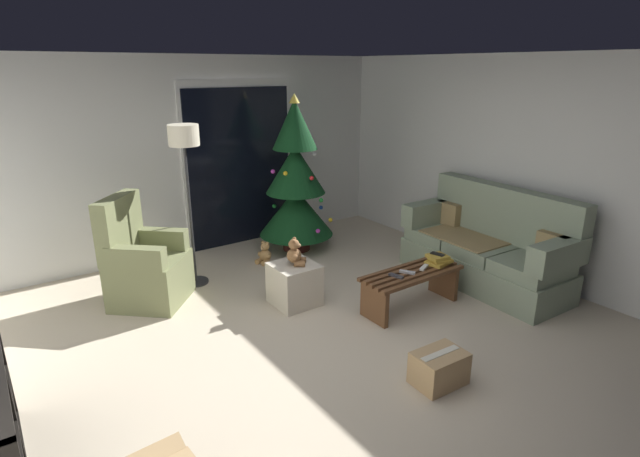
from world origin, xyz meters
TOP-DOWN VIEW (x-y plane):
  - ground_plane at (0.00, 0.00)m, footprint 7.00×7.00m
  - wall_back at (0.00, 3.06)m, footprint 5.72×0.12m
  - wall_right at (2.86, 0.00)m, footprint 0.12×6.00m
  - patio_door_frame at (0.69, 2.99)m, footprint 1.60×0.02m
  - patio_door_glass at (0.69, 2.97)m, footprint 1.50×0.02m
  - couch at (2.32, 0.13)m, footprint 0.87×1.97m
  - coffee_table at (1.15, 0.16)m, footprint 1.10×0.40m
  - remote_graphite at (0.92, 0.15)m, footprint 0.08×0.16m
  - remote_silver at (1.08, 0.16)m, footprint 0.12×0.16m
  - remote_white at (1.31, 0.15)m, footprint 0.16×0.10m
  - book_stack at (1.52, 0.15)m, footprint 0.29×0.25m
  - cell_phone at (1.52, 0.16)m, footprint 0.10×0.16m
  - christmas_tree at (1.12, 2.26)m, footprint 0.98×0.98m
  - armchair at (-1.00, 1.86)m, footprint 0.97×0.97m
  - floor_lamp at (-0.41, 2.01)m, footprint 0.32×0.32m
  - ottoman at (0.24, 0.92)m, footprint 0.44×0.44m
  - teddy_bear_chestnut at (0.24, 0.91)m, footprint 0.22×0.21m
  - teddy_bear_honey_by_tree at (0.53, 2.08)m, footprint 0.21×0.21m
  - cardboard_box_taped_mid_floor at (0.42, -0.87)m, footprint 0.41×0.31m

SIDE VIEW (x-z plane):
  - ground_plane at x=0.00m, z-range 0.00..0.00m
  - teddy_bear_honey_by_tree at x=0.53m, z-range -0.02..0.26m
  - cardboard_box_taped_mid_floor at x=0.42m, z-range 0.00..0.27m
  - ottoman at x=0.24m, z-range 0.00..0.43m
  - coffee_table at x=1.15m, z-range 0.07..0.46m
  - couch at x=2.32m, z-range -0.14..0.94m
  - armchair at x=-1.00m, z-range -0.16..0.97m
  - remote_graphite at x=0.92m, z-range 0.40..0.42m
  - remote_silver at x=1.08m, z-range 0.40..0.42m
  - remote_white at x=1.31m, z-range 0.40..0.42m
  - book_stack at x=1.52m, z-range 0.39..0.49m
  - cell_phone at x=1.52m, z-range 0.50..0.51m
  - teddy_bear_chestnut at x=0.24m, z-range 0.41..0.70m
  - christmas_tree at x=1.12m, z-range -0.12..1.93m
  - patio_door_glass at x=0.69m, z-range 0.00..2.10m
  - patio_door_frame at x=0.69m, z-range 0.00..2.20m
  - wall_back at x=0.00m, z-range 0.00..2.50m
  - wall_right at x=2.86m, z-range 0.00..2.50m
  - floor_lamp at x=-0.41m, z-range 0.61..2.40m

